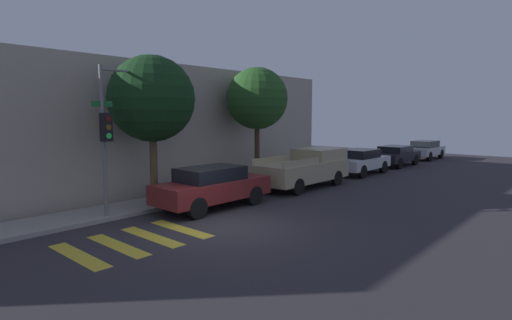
% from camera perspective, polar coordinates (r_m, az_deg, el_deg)
% --- Properties ---
extents(ground_plane, '(60.00, 60.00, 0.00)m').
position_cam_1_polar(ground_plane, '(12.52, -4.67, -9.50)').
color(ground_plane, '#2D2B30').
extents(sidewalk, '(26.00, 1.93, 0.14)m').
position_cam_1_polar(sidewalk, '(15.70, -15.27, -6.17)').
color(sidewalk, gray).
rests_on(sidewalk, ground).
extents(building_row, '(26.00, 6.00, 5.66)m').
position_cam_1_polar(building_row, '(19.16, -22.67, 4.12)').
color(building_row, '#A89E8E').
rests_on(building_row, ground).
extents(crosswalk, '(3.57, 2.60, 0.00)m').
position_cam_1_polar(crosswalk, '(11.63, -16.89, -10.99)').
color(crosswalk, gold).
rests_on(crosswalk, ground).
extents(traffic_light_pole, '(2.09, 0.56, 5.03)m').
position_cam_1_polar(traffic_light_pole, '(13.82, -19.53, 5.71)').
color(traffic_light_pole, slate).
rests_on(traffic_light_pole, ground).
extents(sedan_near_corner, '(4.56, 1.78, 1.55)m').
position_cam_1_polar(sedan_near_corner, '(14.80, -6.23, -3.75)').
color(sedan_near_corner, maroon).
rests_on(sedan_near_corner, ground).
extents(pickup_truck, '(5.24, 2.05, 1.79)m').
position_cam_1_polar(pickup_truck, '(19.26, 7.11, -1.09)').
color(pickup_truck, tan).
rests_on(pickup_truck, ground).
extents(sedan_middle, '(4.31, 1.83, 1.47)m').
position_cam_1_polar(sedan_middle, '(24.03, 14.68, -0.11)').
color(sedan_middle, silver).
rests_on(sedan_middle, ground).
extents(sedan_far_end, '(4.43, 1.83, 1.38)m').
position_cam_1_polar(sedan_far_end, '(28.65, 19.34, 0.68)').
color(sedan_far_end, black).
rests_on(sedan_far_end, ground).
extents(sedan_tail_of_row, '(4.34, 1.74, 1.46)m').
position_cam_1_polar(sedan_tail_of_row, '(33.96, 23.02, 1.42)').
color(sedan_tail_of_row, '#B7BABF').
rests_on(sedan_tail_of_row, ground).
extents(tree_near_corner, '(3.16, 3.16, 5.61)m').
position_cam_1_polar(tree_near_corner, '(15.25, -14.66, 8.40)').
color(tree_near_corner, brown).
rests_on(tree_near_corner, ground).
extents(tree_midblock, '(2.93, 2.93, 5.69)m').
position_cam_1_polar(tree_midblock, '(19.10, 0.15, 8.73)').
color(tree_midblock, '#42301E').
rests_on(tree_midblock, ground).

